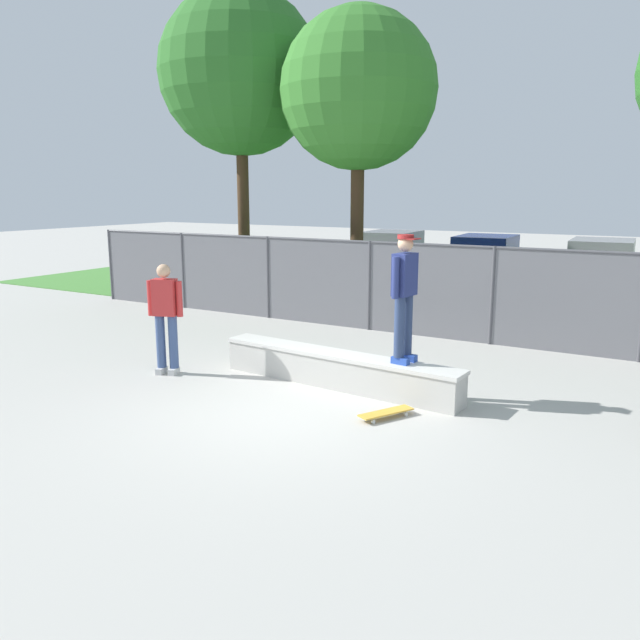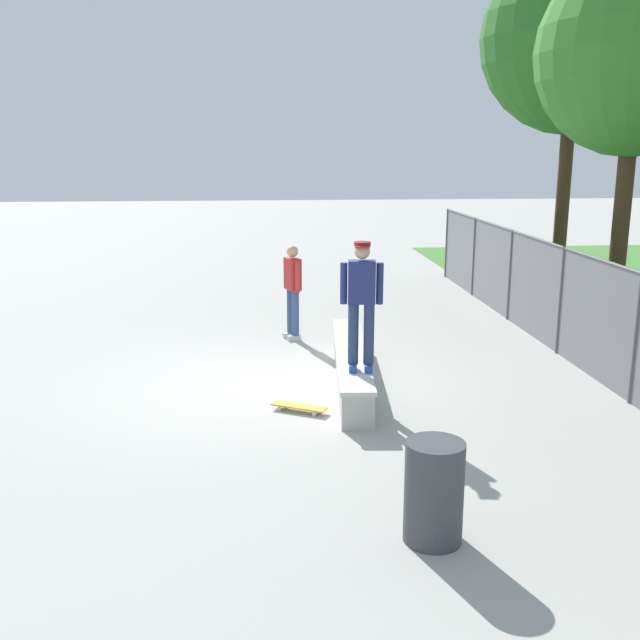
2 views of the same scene
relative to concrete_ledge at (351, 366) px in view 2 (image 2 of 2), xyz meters
name	(u,v)px [view 2 (image 2 of 2)]	position (x,y,z in m)	size (l,w,h in m)	color
ground_plane	(264,384)	(-0.03, -1.37, -0.27)	(80.00, 80.00, 0.00)	#ADAAA3
concrete_ledge	(351,366)	(0.00, 0.00, 0.00)	(4.13, 0.81, 0.54)	#B7B5AD
skateboarder	(362,300)	(1.08, -0.01, 1.30)	(0.33, 0.60, 1.84)	#2647A5
skateboard	(299,407)	(1.23, -0.90, -0.20)	(0.56, 0.80, 0.09)	gold
chainlink_fence	(595,313)	(-0.03, 3.94, 0.78)	(18.64, 0.07, 1.94)	#4C4C51
tree_near_left	(575,40)	(-6.15, 5.89, 5.74)	(4.28, 4.28, 8.17)	#47301E
tree_near_right	(637,56)	(-2.45, 5.49, 4.97)	(3.67, 3.67, 7.11)	#47301E
bystander	(293,288)	(-2.77, -0.78, 0.74)	(0.57, 0.37, 1.82)	beige
trash_bin	(434,492)	(4.79, 0.16, 0.22)	(0.56, 0.56, 0.99)	#3F3F44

